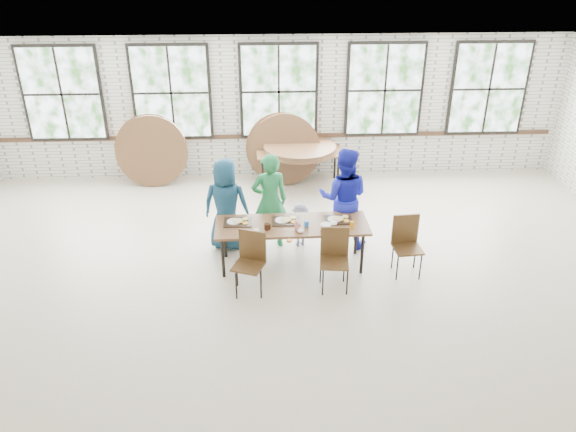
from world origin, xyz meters
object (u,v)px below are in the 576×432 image
at_px(chair_near_left, 250,257).
at_px(chair_near_right, 334,253).
at_px(dining_table, 292,227).
at_px(storage_table, 300,154).

relative_size(chair_near_left, chair_near_right, 1.00).
relative_size(dining_table, storage_table, 1.32).
bearing_deg(storage_table, dining_table, -98.62).
bearing_deg(chair_near_left, chair_near_right, 22.91).
bearing_deg(chair_near_left, dining_table, 66.15).
height_order(chair_near_left, chair_near_right, same).
bearing_deg(dining_table, chair_near_right, -46.49).
bearing_deg(chair_near_right, storage_table, 99.98).
xyz_separation_m(chair_near_left, storage_table, (0.98, 3.86, 0.13)).
relative_size(chair_near_left, storage_table, 0.52).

